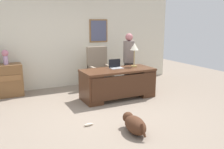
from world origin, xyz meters
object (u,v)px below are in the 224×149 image
object	(u,v)px
vase_with_flowers	(5,56)
dog_toy_bone	(89,125)
person_standing	(129,61)
desk_lamp	(134,48)
laptop	(116,66)
dog_lying	(134,124)
desk	(118,83)
armchair	(99,71)

from	to	relation	value
vase_with_flowers	dog_toy_bone	bearing A→B (deg)	-66.07
person_standing	desk_lamp	size ratio (longest dim) A/B	2.58
laptop	dog_lying	bearing A→B (deg)	-108.42
desk	laptop	size ratio (longest dim) A/B	5.69
desk	dog_lying	distance (m)	1.99
dog_lying	vase_with_flowers	bearing A→B (deg)	118.74
person_standing	armchair	bearing A→B (deg)	154.39
desk	dog_lying	bearing A→B (deg)	-109.64
desk	dog_lying	world-z (taller)	desk
dog_lying	desk_lamp	world-z (taller)	desk_lamp
desk	laptop	world-z (taller)	laptop
person_standing	desk_lamp	distance (m)	0.70
desk	person_standing	world-z (taller)	person_standing
dog_toy_bone	vase_with_flowers	bearing A→B (deg)	113.93
laptop	desk	bearing A→B (deg)	-94.39
armchair	dog_toy_bone	size ratio (longest dim) A/B	6.15
vase_with_flowers	desk	bearing A→B (deg)	-30.45
desk	vase_with_flowers	world-z (taller)	vase_with_flowers
laptop	desk_lamp	size ratio (longest dim) A/B	0.52
desk	vase_with_flowers	xyz separation A→B (m)	(-2.48, 1.46, 0.64)
dog_lying	laptop	bearing A→B (deg)	71.58
armchair	desk_lamp	bearing A→B (deg)	-55.77
desk	vase_with_flowers	bearing A→B (deg)	149.55
armchair	dog_toy_bone	xyz separation A→B (m)	(-1.22, -2.31, -0.50)
armchair	dog_lying	xyz separation A→B (m)	(-0.60, -2.92, -0.37)
desk_lamp	vase_with_flowers	bearing A→B (deg)	156.81
laptop	dog_toy_bone	xyz separation A→B (m)	(-1.29, -1.42, -0.78)
dog_lying	person_standing	bearing A→B (deg)	61.82
dog_lying	vase_with_flowers	xyz separation A→B (m)	(-1.82, 3.32, 0.90)
desk	vase_with_flowers	distance (m)	2.95
desk_lamp	dog_toy_bone	xyz separation A→B (m)	(-1.83, -1.41, -1.21)
laptop	dog_toy_bone	world-z (taller)	laptop
desk	desk_lamp	world-z (taller)	desk_lamp
desk	dog_toy_bone	distance (m)	1.83
desk_lamp	armchair	bearing A→B (deg)	124.23
person_standing	dog_lying	distance (m)	2.97
person_standing	vase_with_flowers	size ratio (longest dim) A/B	4.26
armchair	desk_lamp	distance (m)	1.30
desk	dog_toy_bone	size ratio (longest dim) A/B	9.30
desk	armchair	xyz separation A→B (m)	(-0.06, 1.06, 0.12)
armchair	person_standing	xyz separation A→B (m)	(0.77, -0.37, 0.29)
person_standing	laptop	bearing A→B (deg)	-142.96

